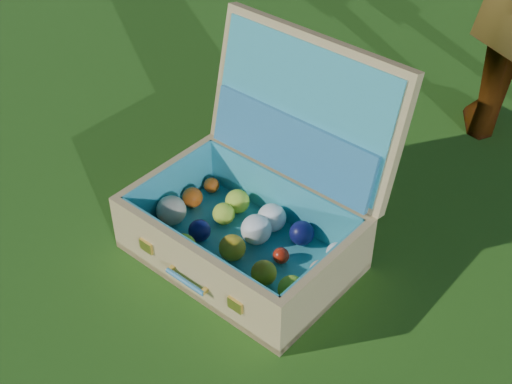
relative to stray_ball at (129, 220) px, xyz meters
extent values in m
plane|color=#215114|center=(0.47, 0.03, -0.04)|extent=(60.00, 60.00, 0.00)
sphere|color=#3E6BA1|center=(0.00, 0.00, 0.00)|extent=(0.07, 0.07, 0.07)
cube|color=tan|center=(0.29, 0.06, -0.03)|extent=(0.57, 0.43, 0.02)
cube|color=tan|center=(0.26, -0.10, 0.04)|extent=(0.51, 0.11, 0.16)
cube|color=tan|center=(0.32, 0.22, 0.04)|extent=(0.51, 0.11, 0.16)
cube|color=tan|center=(0.05, 0.11, 0.04)|extent=(0.07, 0.31, 0.16)
cube|color=tan|center=(0.54, 0.02, 0.04)|extent=(0.07, 0.31, 0.16)
cube|color=teal|center=(0.29, 0.06, -0.01)|extent=(0.53, 0.39, 0.01)
cube|color=teal|center=(0.27, -0.09, 0.05)|extent=(0.47, 0.09, 0.14)
cube|color=teal|center=(0.32, 0.21, 0.05)|extent=(0.47, 0.09, 0.14)
cube|color=teal|center=(0.06, 0.10, 0.05)|extent=(0.06, 0.30, 0.14)
cube|color=teal|center=(0.53, 0.02, 0.05)|extent=(0.06, 0.30, 0.14)
cube|color=tan|center=(0.33, 0.29, 0.28)|extent=(0.53, 0.20, 0.34)
cube|color=teal|center=(0.33, 0.27, 0.29)|extent=(0.49, 0.16, 0.30)
cube|color=teal|center=(0.32, 0.24, 0.20)|extent=(0.46, 0.13, 0.14)
cube|color=#F2C659|center=(0.13, -0.09, 0.04)|extent=(0.04, 0.01, 0.03)
cube|color=#F2C659|center=(0.40, -0.14, 0.04)|extent=(0.04, 0.01, 0.03)
cylinder|color=teal|center=(0.26, -0.12, 0.03)|extent=(0.11, 0.03, 0.01)
cube|color=#F2C659|center=(0.21, -0.11, 0.03)|extent=(0.01, 0.02, 0.01)
cube|color=#F2C659|center=(0.31, -0.13, 0.03)|extent=(0.01, 0.02, 0.01)
sphere|color=#D55111|center=(0.08, -0.01, 0.01)|extent=(0.05, 0.05, 0.05)
sphere|color=#BFDB35|center=(0.19, -0.03, 0.02)|extent=(0.06, 0.06, 0.06)
sphere|color=red|center=(0.28, -0.05, 0.01)|extent=(0.03, 0.03, 0.03)
sphere|color=#BFDB35|center=(0.37, -0.07, 0.01)|extent=(0.05, 0.05, 0.05)
sphere|color=#BFDB35|center=(0.46, -0.09, 0.02)|extent=(0.06, 0.06, 0.06)
sphere|color=beige|center=(0.09, 0.06, 0.03)|extent=(0.08, 0.08, 0.08)
sphere|color=#0F134D|center=(0.18, 0.04, 0.02)|extent=(0.05, 0.05, 0.05)
sphere|color=#BE9419|center=(0.29, 0.03, 0.02)|extent=(0.06, 0.06, 0.06)
sphere|color=#BE9419|center=(0.39, 0.00, 0.02)|extent=(0.06, 0.06, 0.06)
sphere|color=#BFDB35|center=(0.47, -0.02, 0.02)|extent=(0.06, 0.06, 0.06)
sphere|color=#D55111|center=(0.10, 0.14, 0.01)|extent=(0.05, 0.05, 0.05)
sphere|color=#BFDB35|center=(0.20, 0.12, 0.02)|extent=(0.06, 0.06, 0.06)
sphere|color=silver|center=(0.31, 0.11, 0.03)|extent=(0.07, 0.07, 0.07)
sphere|color=red|center=(0.39, 0.07, 0.01)|extent=(0.04, 0.04, 0.04)
sphere|color=beige|center=(0.50, 0.07, 0.01)|extent=(0.05, 0.05, 0.05)
sphere|color=#D55111|center=(0.11, 0.21, 0.01)|extent=(0.04, 0.04, 0.04)
sphere|color=#BFDB35|center=(0.21, 0.18, 0.02)|extent=(0.06, 0.06, 0.06)
sphere|color=silver|center=(0.32, 0.16, 0.02)|extent=(0.07, 0.07, 0.07)
sphere|color=#0F134D|center=(0.40, 0.16, 0.02)|extent=(0.06, 0.06, 0.06)
sphere|color=silver|center=(0.50, 0.14, 0.01)|extent=(0.05, 0.05, 0.05)
camera|label=1|loc=(0.95, -0.98, 1.19)|focal=50.00mm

